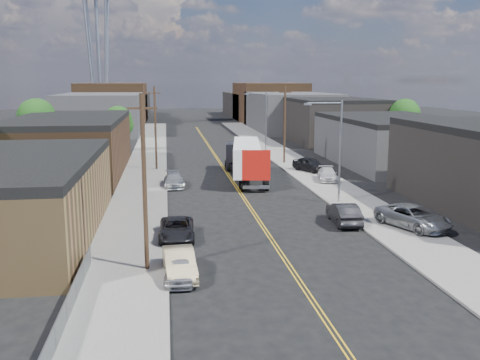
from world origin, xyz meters
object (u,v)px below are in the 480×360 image
object	(u,v)px
car_left_d	(174,180)
car_right_oncoming	(344,213)
semi_truck	(244,157)
car_right_lot_a	(413,217)
car_right_lot_c	(310,164)
car_ahead_truck	(240,166)
car_right_lot_b	(327,174)
car_left_c	(177,229)
car_left_a	(180,268)
car_left_b	(179,263)

from	to	relation	value
car_left_d	car_right_oncoming	world-z (taller)	car_right_oncoming
semi_truck	car_right_oncoming	xyz separation A→B (m)	(4.69, -19.82, -1.57)
car_right_lot_a	car_right_lot_c	xyz separation A→B (m)	(-0.89, 24.96, 0.00)
semi_truck	car_ahead_truck	xyz separation A→B (m)	(-0.00, 3.89, -1.58)
car_right_lot_c	car_ahead_truck	distance (m)	8.30
car_right_lot_b	car_ahead_truck	size ratio (longest dim) A/B	0.80
car_ahead_truck	car_left_c	bearing A→B (deg)	-111.75
semi_truck	car_right_lot_c	bearing A→B (deg)	27.03
car_left_a	car_right_oncoming	distance (m)	16.09
car_right_lot_c	car_left_a	bearing A→B (deg)	-143.43
car_left_c	car_right_oncoming	distance (m)	12.80
car_left_a	car_left_d	bearing A→B (deg)	93.49
semi_truck	car_left_d	world-z (taller)	semi_truck
car_right_oncoming	car_right_lot_a	distance (m)	5.00
semi_truck	car_ahead_truck	distance (m)	4.20
car_left_a	car_left_b	bearing A→B (deg)	93.74
car_right_oncoming	car_right_lot_b	distance (m)	17.04
car_right_lot_c	car_right_lot_b	bearing A→B (deg)	-114.57
car_right_lot_b	car_left_b	bearing A→B (deg)	-110.74
semi_truck	car_left_c	size ratio (longest dim) A/B	3.18
car_left_c	car_left_d	size ratio (longest dim) A/B	1.04
car_left_a	car_left_b	xyz separation A→B (m)	(0.00, 0.57, 0.09)
semi_truck	car_left_d	xyz separation A→B (m)	(-7.79, -3.75, -1.66)
car_left_c	car_left_a	bearing A→B (deg)	-88.32
car_left_d	car_right_oncoming	xyz separation A→B (m)	(12.48, -16.07, 0.10)
car_left_d	car_ahead_truck	bearing A→B (deg)	43.59
car_right_oncoming	car_right_lot_c	distance (m)	22.95
semi_truck	car_right_lot_a	xyz separation A→B (m)	(9.13, -22.11, -1.41)
semi_truck	car_left_a	bearing A→B (deg)	-96.87
semi_truck	car_right_lot_a	distance (m)	23.97
car_right_oncoming	car_ahead_truck	distance (m)	24.17
car_left_b	car_ahead_truck	world-z (taller)	car_ahead_truck
car_left_c	car_right_lot_c	distance (m)	29.72
car_left_a	car_ahead_truck	size ratio (longest dim) A/B	0.70
car_right_lot_c	car_ahead_truck	bearing A→B (deg)	145.66
car_left_a	car_ahead_truck	world-z (taller)	car_ahead_truck
car_right_lot_a	car_right_lot_c	size ratio (longest dim) A/B	1.22
car_left_b	car_right_oncoming	xyz separation A→B (m)	(12.59, 9.45, 0.03)
car_left_d	car_ahead_truck	world-z (taller)	car_ahead_truck
car_left_b	car_left_c	xyz separation A→B (m)	(0.00, 7.16, -0.06)
car_left_d	car_right_lot_a	distance (m)	24.97
car_right_oncoming	car_right_lot_c	bearing A→B (deg)	-95.00
car_left_d	car_ahead_truck	xyz separation A→B (m)	(7.79, 7.64, 0.08)
car_left_d	car_right_lot_a	xyz separation A→B (m)	(16.91, -18.36, 0.26)
car_right_oncoming	car_right_lot_a	world-z (taller)	car_right_lot_a
semi_truck	car_left_a	distance (m)	30.92
car_left_b	car_right_lot_b	xyz separation A→B (m)	(16.41, 26.05, 0.04)
semi_truck	car_left_b	bearing A→B (deg)	-97.15
semi_truck	car_left_b	xyz separation A→B (m)	(-7.90, -29.27, -1.60)
semi_truck	car_right_lot_b	distance (m)	9.23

